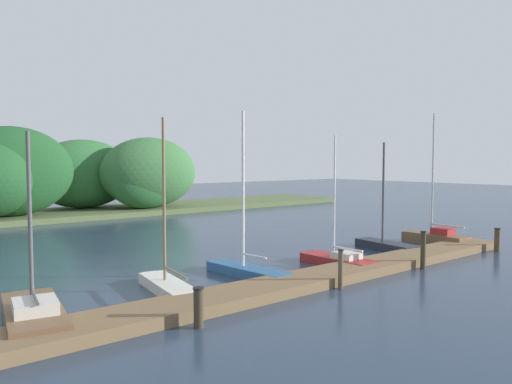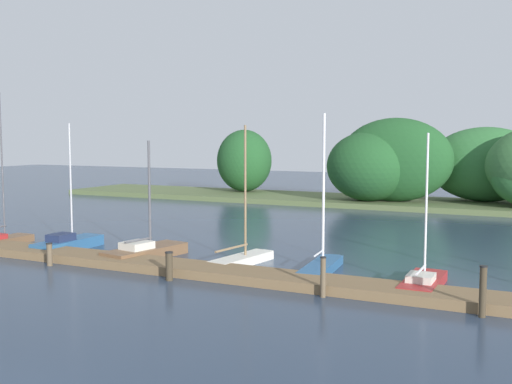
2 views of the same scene
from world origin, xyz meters
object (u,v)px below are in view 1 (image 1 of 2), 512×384
(sailboat_3, at_px, (166,282))
(sailboat_6, at_px, (384,244))
(sailboat_5, at_px, (337,259))
(sailboat_2, at_px, (33,312))
(mooring_piling_4, at_px, (423,250))
(mooring_piling_2, at_px, (199,307))
(sailboat_7, at_px, (434,237))
(sailboat_4, at_px, (245,267))
(mooring_piling_5, at_px, (497,240))
(mooring_piling_3, at_px, (341,269))

(sailboat_3, xyz_separation_m, sailboat_6, (11.96, 0.01, 0.00))
(sailboat_5, bearing_deg, sailboat_2, 89.40)
(mooring_piling_4, bearing_deg, sailboat_6, 56.62)
(mooring_piling_2, bearing_deg, sailboat_2, 136.29)
(sailboat_3, height_order, mooring_piling_2, sailboat_3)
(sailboat_3, height_order, sailboat_7, sailboat_7)
(sailboat_4, xyz_separation_m, sailboat_7, (12.04, -0.66, 0.07))
(sailboat_6, relative_size, sailboat_7, 0.77)
(sailboat_6, height_order, sailboat_7, sailboat_7)
(mooring_piling_4, bearing_deg, sailboat_4, 149.61)
(sailboat_3, relative_size, sailboat_4, 0.93)
(sailboat_5, distance_m, sailboat_7, 7.99)
(sailboat_4, height_order, sailboat_6, sailboat_4)
(sailboat_4, distance_m, sailboat_6, 8.56)
(sailboat_2, distance_m, mooring_piling_5, 20.30)
(sailboat_4, xyz_separation_m, mooring_piling_2, (-4.58, -3.83, 0.23))
(mooring_piling_3, distance_m, mooring_piling_4, 4.92)
(sailboat_2, xyz_separation_m, mooring_piling_3, (9.07, -2.82, 0.35))
(mooring_piling_4, relative_size, mooring_piling_5, 1.35)
(sailboat_6, distance_m, mooring_piling_5, 5.29)
(sailboat_4, height_order, mooring_piling_4, sailboat_4)
(sailboat_3, relative_size, mooring_piling_2, 5.39)
(sailboat_3, bearing_deg, sailboat_2, 108.73)
(sailboat_5, xyz_separation_m, mooring_piling_3, (-2.78, -2.59, 0.41))
(mooring_piling_4, height_order, mooring_piling_5, mooring_piling_4)
(sailboat_2, bearing_deg, mooring_piling_2, -123.17)
(mooring_piling_3, bearing_deg, sailboat_6, 25.84)
(sailboat_6, bearing_deg, mooring_piling_5, -127.28)
(sailboat_3, height_order, mooring_piling_5, sailboat_3)
(sailboat_4, distance_m, sailboat_7, 12.06)
(sailboat_4, bearing_deg, sailboat_7, -97.76)
(sailboat_2, height_order, sailboat_7, sailboat_7)
(sailboat_7, relative_size, mooring_piling_3, 5.01)
(mooring_piling_3, height_order, mooring_piling_4, mooring_piling_4)
(sailboat_2, relative_size, mooring_piling_5, 4.50)
(sailboat_2, bearing_deg, mooring_piling_3, -96.73)
(sailboat_4, bearing_deg, sailboat_3, 86.37)
(mooring_piling_3, bearing_deg, mooring_piling_4, -0.67)
(sailboat_3, bearing_deg, mooring_piling_4, -100.77)
(sailboat_4, bearing_deg, mooring_piling_3, -164.93)
(sailboat_3, relative_size, sailboat_6, 1.10)
(sailboat_5, bearing_deg, sailboat_4, 76.85)
(sailboat_7, xyz_separation_m, mooring_piling_4, (-5.84, -2.97, 0.39))
(sailboat_4, xyz_separation_m, sailboat_6, (8.56, -0.05, -0.01))
(sailboat_7, distance_m, mooring_piling_2, 16.92)
(sailboat_2, distance_m, sailboat_7, 19.83)
(mooring_piling_4, bearing_deg, sailboat_3, 159.58)
(sailboat_2, height_order, sailboat_4, sailboat_4)
(sailboat_3, relative_size, sailboat_7, 0.85)
(sailboat_5, bearing_deg, sailboat_6, -77.79)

